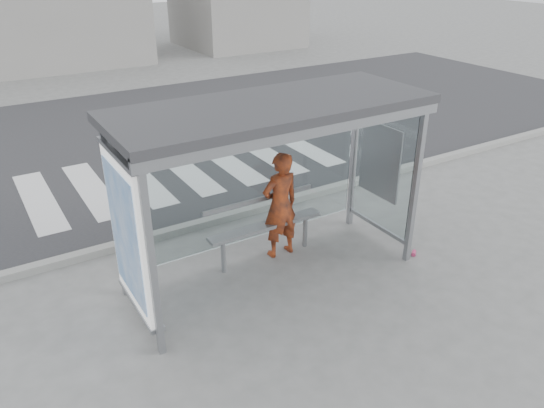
{
  "coord_description": "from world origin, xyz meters",
  "views": [
    {
      "loc": [
        -3.44,
        -5.61,
        4.42
      ],
      "look_at": [
        0.1,
        0.2,
        1.07
      ],
      "focal_mm": 35.0,
      "sensor_mm": 36.0,
      "label": 1
    }
  ],
  "objects_px": {
    "soda_can": "(414,253)",
    "person": "(280,205)",
    "bench": "(265,225)",
    "bus_shelter": "(246,153)"
  },
  "relations": [
    {
      "from": "bench",
      "to": "person",
      "type": "bearing_deg",
      "value": -2.44
    },
    {
      "from": "soda_can",
      "to": "person",
      "type": "bearing_deg",
      "value": 147.09
    },
    {
      "from": "bench",
      "to": "soda_can",
      "type": "bearing_deg",
      "value": -29.63
    },
    {
      "from": "bus_shelter",
      "to": "bench",
      "type": "bearing_deg",
      "value": 39.51
    },
    {
      "from": "person",
      "to": "soda_can",
      "type": "bearing_deg",
      "value": 145.43
    },
    {
      "from": "bus_shelter",
      "to": "person",
      "type": "relative_size",
      "value": 2.5
    },
    {
      "from": "bus_shelter",
      "to": "soda_can",
      "type": "height_order",
      "value": "bus_shelter"
    },
    {
      "from": "person",
      "to": "bench",
      "type": "bearing_deg",
      "value": -4.11
    },
    {
      "from": "person",
      "to": "bus_shelter",
      "type": "bearing_deg",
      "value": 26.49
    },
    {
      "from": "person",
      "to": "bench",
      "type": "height_order",
      "value": "person"
    }
  ]
}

